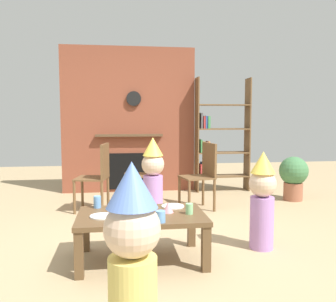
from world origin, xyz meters
TOP-DOWN VIEW (x-y plane):
  - ground_plane at (0.00, 0.00)m, footprint 12.00×12.00m
  - brick_fireplace_feature at (-0.21, 2.60)m, footprint 2.20×0.28m
  - bookshelf at (1.28, 2.40)m, footprint 0.90×0.28m
  - coffee_table at (-0.20, -0.46)m, footprint 1.09×0.68m
  - paper_cup_near_left at (-0.59, -0.20)m, footprint 0.07×0.07m
  - paper_cup_near_right at (0.21, -0.53)m, footprint 0.06×0.06m
  - paper_cup_center at (-0.14, -0.26)m, footprint 0.08×0.08m
  - paper_cup_far_left at (-0.07, -0.74)m, footprint 0.08×0.08m
  - paper_plate_front at (-0.53, -0.52)m, footprint 0.21×0.21m
  - paper_plate_rear at (0.10, -0.26)m, footprint 0.21×0.21m
  - birthday_cake_slice at (0.03, -0.45)m, footprint 0.10×0.10m
  - table_fork at (-0.30, -0.43)m, footprint 0.15×0.04m
  - child_with_cone_hat at (-0.33, -1.79)m, footprint 0.29×0.29m
  - child_in_pink at (0.95, -0.33)m, footprint 0.26×0.26m
  - child_by_the_chairs at (0.02, 0.83)m, footprint 0.28×0.28m
  - dining_chair_left at (-0.66, 1.30)m, footprint 0.47×0.47m
  - dining_chair_middle at (-0.01, 1.50)m, footprint 0.42×0.42m
  - dining_chair_right at (0.74, 1.22)m, footprint 0.47×0.47m
  - potted_plant_tall at (2.21, 1.54)m, footprint 0.43×0.43m

SIDE VIEW (x-z plane):
  - ground_plane at x=0.00m, z-range 0.00..0.00m
  - coffee_table at x=-0.20m, z-range 0.15..0.56m
  - potted_plant_tall at x=2.21m, z-range 0.05..0.71m
  - table_fork at x=-0.30m, z-range 0.41..0.42m
  - paper_plate_front at x=-0.53m, z-range 0.41..0.43m
  - paper_plate_rear at x=0.10m, z-range 0.41..0.43m
  - paper_cup_center at x=-0.14m, z-range 0.41..0.50m
  - birthday_cake_slice at x=0.03m, z-range 0.41..0.50m
  - paper_cup_near_right at x=0.21m, z-range 0.41..0.51m
  - paper_cup_far_left at x=-0.07m, z-range 0.41..0.51m
  - paper_cup_near_left at x=-0.59m, z-range 0.41..0.52m
  - child_in_pink at x=0.95m, z-range 0.03..0.96m
  - dining_chair_left at x=-0.66m, z-range 0.06..0.96m
  - dining_chair_middle at x=-0.01m, z-range 0.06..0.96m
  - dining_chair_right at x=0.74m, z-range 0.06..0.96m
  - child_by_the_chairs at x=0.02m, z-range 0.03..1.03m
  - child_with_cone_hat at x=-0.33m, z-range 0.03..1.06m
  - bookshelf at x=1.28m, z-range -0.06..1.84m
  - brick_fireplace_feature at x=-0.21m, z-range -0.01..2.39m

